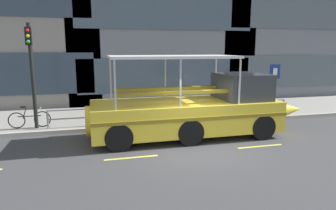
{
  "coord_description": "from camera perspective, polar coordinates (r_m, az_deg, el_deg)",
  "views": [
    {
      "loc": [
        -3.55,
        -9.95,
        3.58
      ],
      "look_at": [
        -0.58,
        1.74,
        1.3
      ],
      "focal_mm": 32.04,
      "sensor_mm": 36.0,
      "label": 1
    }
  ],
  "objects": [
    {
      "name": "ground_plane",
      "position": [
        11.15,
        5.14,
        -8.07
      ],
      "size": [
        120.0,
        120.0,
        0.0
      ],
      "primitive_type": "plane",
      "color": "#3D3D3F"
    },
    {
      "name": "sidewalk",
      "position": [
        16.33,
        -1.38,
        -1.64
      ],
      "size": [
        32.0,
        4.8,
        0.18
      ],
      "primitive_type": "cube",
      "color": "gray",
      "rests_on": "ground_plane"
    },
    {
      "name": "curb_edge",
      "position": [
        13.97,
        0.91,
        -3.76
      ],
      "size": [
        32.0,
        0.18,
        0.18
      ],
      "primitive_type": "cube",
      "color": "#B2ADA3",
      "rests_on": "ground_plane"
    },
    {
      "name": "lane_centreline",
      "position": [
        10.74,
        5.97,
        -8.82
      ],
      "size": [
        25.8,
        0.12,
        0.01
      ],
      "color": "#DBD64C",
      "rests_on": "ground_plane"
    },
    {
      "name": "curb_guardrail",
      "position": [
        14.23,
        1.74,
        -0.84
      ],
      "size": [
        11.65,
        0.09,
        0.82
      ],
      "color": "gray",
      "rests_on": "sidewalk"
    },
    {
      "name": "traffic_light_pole",
      "position": [
        13.8,
        -24.54,
        6.75
      ],
      "size": [
        0.24,
        0.46,
        4.44
      ],
      "color": "black",
      "rests_on": "sidewalk"
    },
    {
      "name": "parking_sign",
      "position": [
        16.93,
        19.54,
        4.52
      ],
      "size": [
        0.6,
        0.12,
        2.58
      ],
      "color": "#4C4F54",
      "rests_on": "sidewalk"
    },
    {
      "name": "leaned_bicycle",
      "position": [
        14.35,
        -24.84,
        -2.46
      ],
      "size": [
        1.74,
        0.46,
        0.96
      ],
      "color": "black",
      "rests_on": "sidewalk"
    },
    {
      "name": "duck_tour_boat",
      "position": [
        12.42,
        5.74,
        -0.87
      ],
      "size": [
        9.44,
        2.68,
        3.31
      ],
      "color": "yellow",
      "rests_on": "ground_plane"
    },
    {
      "name": "pedestrian_near_bow",
      "position": [
        16.57,
        9.61,
        2.36
      ],
      "size": [
        0.31,
        0.45,
        1.72
      ],
      "color": "#1E2338",
      "rests_on": "sidewalk"
    }
  ]
}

